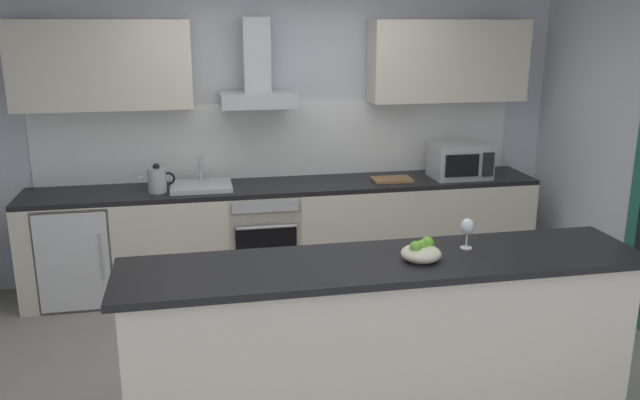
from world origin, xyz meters
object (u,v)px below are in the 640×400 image
at_px(oven, 263,236).
at_px(kettle, 157,180).
at_px(fruit_bowl, 421,252).
at_px(microwave, 460,161).
at_px(refrigerator, 79,251).
at_px(sink, 201,185).
at_px(range_hood, 257,79).
at_px(chopping_board, 392,179).
at_px(wine_glass, 467,228).

xyz_separation_m(oven, kettle, (-0.85, -0.03, 0.55)).
relative_size(oven, fruit_bowl, 3.64).
height_order(microwave, fruit_bowl, microwave).
distance_m(microwave, kettle, 2.62).
xyz_separation_m(refrigerator, sink, (1.02, 0.01, 0.50)).
relative_size(refrigerator, range_hood, 1.18).
bearing_deg(refrigerator, sink, 0.77).
bearing_deg(sink, fruit_bowl, -62.78).
bearing_deg(kettle, sink, 7.30).
relative_size(sink, range_hood, 0.69).
bearing_deg(refrigerator, fruit_bowl, -45.49).
bearing_deg(fruit_bowl, chopping_board, 76.63).
relative_size(microwave, sink, 1.00).
bearing_deg(sink, wine_glass, -55.16).
bearing_deg(fruit_bowl, kettle, 124.50).
height_order(oven, sink, sink).
height_order(microwave, kettle, microwave).
bearing_deg(chopping_board, wine_glass, -95.59).
bearing_deg(fruit_bowl, sink, 117.22).
distance_m(microwave, chopping_board, 0.64).
xyz_separation_m(sink, chopping_board, (1.64, -0.03, -0.02)).
relative_size(sink, fruit_bowl, 2.27).
bearing_deg(refrigerator, range_hood, 4.99).
bearing_deg(microwave, refrigerator, 179.56).
height_order(oven, fruit_bowl, fruit_bowl).
bearing_deg(kettle, range_hood, 10.89).
distance_m(wine_glass, fruit_bowl, 0.35).
relative_size(refrigerator, sink, 1.70).
bearing_deg(wine_glass, microwave, 67.94).
bearing_deg(range_hood, microwave, -5.09).
bearing_deg(chopping_board, fruit_bowl, -103.37).
xyz_separation_m(wine_glass, fruit_bowl, (-0.31, -0.12, -0.08)).
xyz_separation_m(oven, sink, (-0.50, 0.01, 0.47)).
distance_m(oven, fruit_bowl, 2.35).
xyz_separation_m(kettle, chopping_board, (1.99, 0.01, -0.09)).
bearing_deg(sink, oven, -1.26).
distance_m(range_hood, wine_glass, 2.48).
height_order(refrigerator, chopping_board, chopping_board).
bearing_deg(chopping_board, kettle, -179.71).
bearing_deg(chopping_board, refrigerator, 179.55).
relative_size(sink, chopping_board, 1.47).
bearing_deg(chopping_board, microwave, -0.38).
bearing_deg(refrigerator, kettle, -2.66).
bearing_deg(sink, refrigerator, -179.23).
bearing_deg(microwave, oven, 179.10).
height_order(refrigerator, sink, sink).
relative_size(oven, wine_glass, 4.50).
relative_size(microwave, fruit_bowl, 2.27).
height_order(oven, wine_glass, wine_glass).
xyz_separation_m(range_hood, chopping_board, (1.14, -0.15, -0.88)).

